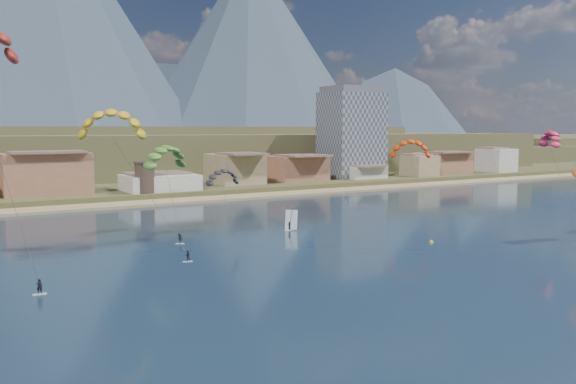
% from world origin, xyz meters
% --- Properties ---
extents(ground, '(2400.00, 2400.00, 0.00)m').
position_xyz_m(ground, '(0.00, 0.00, 0.00)').
color(ground, black).
rests_on(ground, ground).
extents(beach, '(2200.00, 12.00, 0.90)m').
position_xyz_m(beach, '(0.00, 106.00, 0.25)').
color(beach, tan).
rests_on(beach, ground).
extents(foothills, '(940.00, 210.00, 18.00)m').
position_xyz_m(foothills, '(22.39, 232.47, 9.08)').
color(foothills, brown).
rests_on(foothills, ground).
extents(apartment_tower, '(20.00, 16.00, 32.00)m').
position_xyz_m(apartment_tower, '(85.00, 128.00, 17.82)').
color(apartment_tower, gray).
rests_on(apartment_tower, ground).
extents(watchtower, '(5.82, 5.82, 8.60)m').
position_xyz_m(watchtower, '(5.00, 114.00, 6.37)').
color(watchtower, '#47382D').
rests_on(watchtower, ground).
extents(kitesurfer_yellow, '(13.24, 17.65, 25.21)m').
position_xyz_m(kitesurfer_yellow, '(-20.32, 51.13, 20.66)').
color(kitesurfer_yellow, silver).
rests_on(kitesurfer_yellow, ground).
extents(kitesurfer_green, '(10.42, 15.16, 18.31)m').
position_xyz_m(kitesurfer_green, '(-7.88, 62.00, 14.70)').
color(kitesurfer_green, silver).
rests_on(kitesurfer_green, ground).
extents(distant_kite_dark, '(7.75, 5.76, 13.31)m').
position_xyz_m(distant_kite_dark, '(5.87, 66.95, 10.11)').
color(distant_kite_dark, '#262626').
rests_on(distant_kite_dark, ground).
extents(distant_kite_orange, '(10.63, 8.68, 18.59)m').
position_xyz_m(distant_kite_orange, '(52.85, 63.18, 15.28)').
color(distant_kite_orange, '#262626').
rests_on(distant_kite_orange, ground).
extents(distant_kite_red, '(7.22, 8.71, 20.22)m').
position_xyz_m(distant_kite_red, '(74.27, 41.39, 17.52)').
color(distant_kite_red, '#262626').
rests_on(distant_kite_red, ground).
extents(windsurfer, '(2.24, 2.45, 3.85)m').
position_xyz_m(windsurfer, '(13.46, 53.22, 1.22)').
color(windsurfer, silver).
rests_on(windsurfer, ground).
extents(buoy, '(0.64, 0.64, 0.64)m').
position_xyz_m(buoy, '(27.48, 30.18, 0.11)').
color(buoy, '#FFF21A').
rests_on(buoy, ground).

